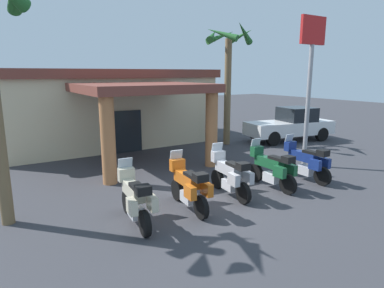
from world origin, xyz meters
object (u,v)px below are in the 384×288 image
(motorcycle_blue, at_px, (306,162))
(motorcycle_green, at_px, (272,168))
(roadside_sign, at_px, (311,67))
(pedestrian, at_px, (112,141))
(pickup_truck_white, at_px, (291,125))
(palm_tree_near_portico, at_px, (228,59))
(motel_building, at_px, (105,106))
(motorcycle_orange, at_px, (189,186))
(motorcycle_silver, at_px, (230,175))
(motorcycle_cream, at_px, (135,199))

(motorcycle_blue, bearing_deg, motorcycle_green, 88.76)
(motorcycle_blue, distance_m, roadside_sign, 4.02)
(pedestrian, height_order, pickup_truck_white, pickup_truck_white)
(pickup_truck_white, xyz_separation_m, palm_tree_near_portico, (-3.80, 1.31, 3.73))
(motel_building, distance_m, pedestrian, 4.89)
(motorcycle_orange, height_order, motorcycle_silver, same)
(roadside_sign, bearing_deg, pedestrian, 145.14)
(motel_building, xyz_separation_m, motorcycle_cream, (-2.88, -10.75, -1.41))
(motorcycle_silver, distance_m, roadside_sign, 6.17)
(motorcycle_cream, height_order, roadside_sign, roadside_sign)
(motel_building, distance_m, motorcycle_orange, 10.82)
(motorcycle_blue, bearing_deg, roadside_sign, -49.11)
(pedestrian, xyz_separation_m, palm_tree_near_portico, (6.85, 0.66, 3.63))
(pickup_truck_white, distance_m, palm_tree_near_portico, 5.48)
(motorcycle_orange, distance_m, pickup_truck_white, 11.84)
(pedestrian, relative_size, roadside_sign, 0.29)
(pedestrian, bearing_deg, palm_tree_near_portico, 34.00)
(motorcycle_orange, xyz_separation_m, motorcycle_blue, (5.12, -0.02, 0.00))
(motorcycle_orange, xyz_separation_m, motorcycle_silver, (1.71, 0.20, 0.00))
(motorcycle_blue, bearing_deg, motel_building, 20.87)
(motorcycle_cream, xyz_separation_m, palm_tree_near_portico, (8.43, 6.82, 3.96))
(motorcycle_green, relative_size, roadside_sign, 0.36)
(motel_building, xyz_separation_m, motorcycle_silver, (0.54, -10.46, -1.41))
(motorcycle_cream, bearing_deg, roadside_sign, -74.09)
(motel_building, distance_m, roadside_sign, 11.05)
(motel_building, relative_size, motorcycle_blue, 5.29)
(motorcycle_orange, bearing_deg, motorcycle_blue, -84.64)
(motorcycle_silver, xyz_separation_m, pickup_truck_white, (8.82, 5.22, 0.24))
(motorcycle_cream, xyz_separation_m, pickup_truck_white, (12.23, 5.50, 0.24))
(roadside_sign, bearing_deg, palm_tree_near_portico, 89.72)
(motorcycle_green, height_order, palm_tree_near_portico, palm_tree_near_portico)
(motorcycle_cream, distance_m, pedestrian, 6.37)
(motorcycle_green, bearing_deg, motorcycle_blue, -90.94)
(motel_building, bearing_deg, motorcycle_orange, -95.60)
(pickup_truck_white, xyz_separation_m, roadside_sign, (-3.83, -4.10, 3.21))
(motorcycle_silver, bearing_deg, pickup_truck_white, -52.62)
(motel_building, xyz_separation_m, pickup_truck_white, (9.35, -5.25, -1.17))
(motel_building, xyz_separation_m, motorcycle_blue, (3.95, -10.69, -1.41))
(motorcycle_cream, bearing_deg, palm_tree_near_portico, -44.61)
(motorcycle_green, xyz_separation_m, pedestrian, (-3.54, 6.04, 0.34))
(motorcycle_cream, height_order, palm_tree_near_portico, palm_tree_near_portico)
(motorcycle_orange, height_order, roadside_sign, roadside_sign)
(motorcycle_cream, distance_m, motorcycle_green, 5.12)
(palm_tree_near_portico, bearing_deg, motorcycle_cream, -141.03)
(motorcycle_cream, relative_size, motorcycle_orange, 1.00)
(motel_building, bearing_deg, pedestrian, -105.14)
(motorcycle_green, distance_m, pickup_truck_white, 8.92)
(motorcycle_cream, bearing_deg, motorcycle_orange, -80.73)
(motel_building, height_order, motorcycle_blue, motel_building)
(motorcycle_silver, xyz_separation_m, pedestrian, (-1.84, 5.87, 0.34))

